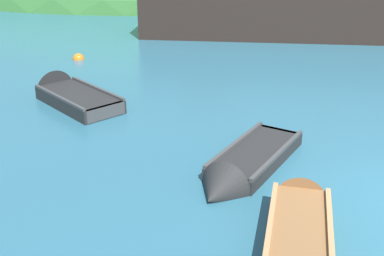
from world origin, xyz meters
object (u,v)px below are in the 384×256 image
at_px(rowboat_outer_right, 299,230).
at_px(rowboat_outer_left, 69,96).
at_px(buoy_orange, 79,59).
at_px(rowboat_portside, 244,169).
at_px(sailing_ship, 283,15).

bearing_deg(rowboat_outer_right, rowboat_outer_left, 51.73).
bearing_deg(rowboat_outer_left, buoy_orange, -32.71).
relative_size(rowboat_outer_right, rowboat_portside, 1.02).
bearing_deg(rowboat_outer_right, buoy_orange, 41.21).
height_order(rowboat_outer_right, rowboat_portside, rowboat_outer_right).
distance_m(sailing_ship, rowboat_outer_left, 11.75).
height_order(rowboat_outer_right, buoy_orange, rowboat_outer_right).
distance_m(sailing_ship, buoy_orange, 9.42).
bearing_deg(sailing_ship, rowboat_portside, -96.48).
height_order(rowboat_outer_left, rowboat_portside, rowboat_outer_left).
bearing_deg(rowboat_portside, rowboat_outer_left, -102.20).
distance_m(rowboat_outer_right, rowboat_outer_left, 8.17).
height_order(rowboat_outer_left, buoy_orange, rowboat_outer_left).
xyz_separation_m(sailing_ship, buoy_orange, (-8.04, -4.82, -0.90)).
bearing_deg(sailing_ship, rowboat_outer_left, -123.40).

